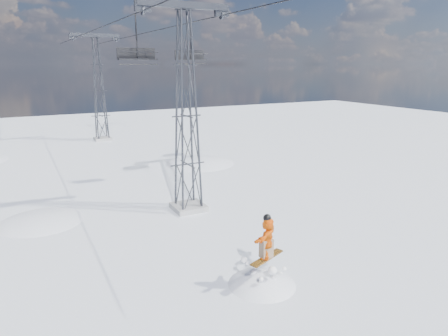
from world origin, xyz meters
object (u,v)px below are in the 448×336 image
at_px(lift_tower_near, 186,117).
at_px(snowboarder_jump, 261,321).
at_px(lift_tower_far, 99,91).
at_px(lift_chair_near, 137,55).

xyz_separation_m(lift_tower_near, snowboarder_jump, (-0.68, -8.96, -7.11)).
height_order(lift_tower_near, lift_tower_far, same).
bearing_deg(snowboarder_jump, lift_chair_near, 98.34).
bearing_deg(lift_tower_far, snowboarder_jump, -91.14).
relative_size(lift_tower_near, lift_tower_far, 1.00).
height_order(lift_tower_near, snowboarder_jump, lift_tower_near).
bearing_deg(lift_chair_near, lift_tower_near, -32.86).
distance_m(lift_tower_far, snowboarder_jump, 34.70).
distance_m(snowboarder_jump, lift_chair_near, 14.77).
relative_size(lift_tower_near, snowboarder_jump, 1.64).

